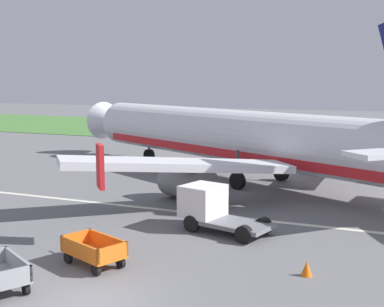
{
  "coord_description": "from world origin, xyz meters",
  "views": [
    {
      "loc": [
        9.09,
        -13.12,
        7.12
      ],
      "look_at": [
        -2.53,
        14.67,
        2.8
      ],
      "focal_mm": 48.39,
      "sensor_mm": 36.0,
      "label": 1
    }
  ],
  "objects": [
    {
      "name": "ground_plane",
      "position": [
        0.0,
        0.0,
        0.0
      ],
      "size": [
        220.0,
        220.0,
        0.0
      ],
      "primitive_type": "plane",
      "color": "slate"
    },
    {
      "name": "grass_strip",
      "position": [
        0.0,
        55.79,
        0.03
      ],
      "size": [
        220.0,
        28.0,
        0.06
      ],
      "primitive_type": "cube",
      "color": "#477A38",
      "rests_on": "ground"
    },
    {
      "name": "apron_stripe",
      "position": [
        0.0,
        11.87,
        0.01
      ],
      "size": [
        120.0,
        0.36,
        0.01
      ],
      "primitive_type": "cube",
      "color": "silver",
      "rests_on": "ground"
    },
    {
      "name": "airplane",
      "position": [
        -1.29,
        21.3,
        3.05
      ],
      "size": [
        35.02,
        28.93,
        11.34
      ],
      "color": "silver",
      "rests_on": "ground"
    },
    {
      "name": "baggage_cart_second_in_row",
      "position": [
        -1.8,
        3.09,
        0.6
      ],
      "size": [
        3.57,
        2.24,
        1.07
      ],
      "color": "orange",
      "rests_on": "ground"
    },
    {
      "name": "service_truck_beside_carts",
      "position": [
        0.66,
        9.38,
        1.1
      ],
      "size": [
        4.71,
        2.95,
        2.1
      ],
      "color": "slate",
      "rests_on": "ground"
    },
    {
      "name": "traffic_cone_near_plane",
      "position": [
        5.98,
        5.19,
        0.28
      ],
      "size": [
        0.42,
        0.42,
        0.55
      ],
      "primitive_type": "cone",
      "color": "orange",
      "rests_on": "ground"
    },
    {
      "name": "traffic_cone_mid_apron",
      "position": [
        -0.45,
        14.32,
        0.31
      ],
      "size": [
        0.47,
        0.47,
        0.62
      ],
      "primitive_type": "cone",
      "color": "orange",
      "rests_on": "ground"
    }
  ]
}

